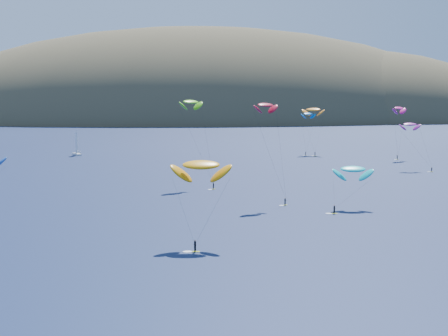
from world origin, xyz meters
TOP-DOWN VIEW (x-y plane):
  - ground at (0.00, 0.00)m, footprint 2800.00×2800.00m
  - island at (39.40, 562.36)m, footprint 730.00×300.00m
  - sailboat at (-60.18, 204.81)m, footprint 9.47×9.01m
  - kitesurfer_2 at (-14.96, 38.16)m, footprint 11.23×10.56m
  - kitesurfer_3 at (-13.35, 111.72)m, footprint 11.20×14.40m
  - kitesurfer_4 at (44.06, 199.68)m, footprint 7.95×8.70m
  - kitesurfer_5 at (24.49, 69.81)m, footprint 12.38×10.42m
  - kitesurfer_6 at (68.49, 142.35)m, footprint 9.51×11.21m
  - kitesurfer_8 at (77.93, 177.48)m, footprint 9.27×8.50m
  - kitesurfer_9 at (4.18, 79.41)m, footprint 9.03×8.60m
  - kitesurfer_11 at (46.88, 201.64)m, footprint 11.10×16.50m

SIDE VIEW (x-z plane):
  - island at x=39.40m, z-range -115.74..94.26m
  - ground at x=0.00m, z-range 0.00..0.00m
  - sailboat at x=-60.18m, z-range -4.72..6.60m
  - kitesurfer_5 at x=24.49m, z-range 3.46..15.75m
  - kitesurfer_2 at x=-14.96m, z-range 5.91..23.84m
  - kitesurfer_6 at x=68.49m, z-range 7.18..25.82m
  - kitesurfer_4 at x=44.06m, z-range 8.12..28.50m
  - kitesurfer_11 at x=46.88m, z-range 8.67..31.73m
  - kitesurfer_8 at x=77.93m, z-range 9.47..33.28m
  - kitesurfer_9 at x=4.18m, z-range 11.50..38.67m
  - kitesurfer_3 at x=-13.35m, z-range 11.49..39.22m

